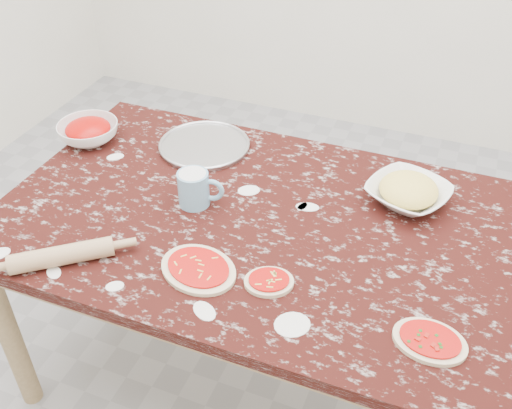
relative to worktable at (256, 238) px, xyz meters
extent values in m
plane|color=gray|center=(0.00, 0.00, -0.67)|extent=(4.00, 4.00, 0.00)
cube|color=black|center=(0.00, 0.00, 0.06)|extent=(1.60, 1.00, 0.04)
cube|color=#9B8057|center=(0.00, 0.00, 0.00)|extent=(1.50, 0.90, 0.08)
cylinder|color=#9B8057|center=(-0.72, -0.42, -0.31)|extent=(0.07, 0.07, 0.71)
cylinder|color=#9B8057|center=(-0.72, 0.42, -0.31)|extent=(0.07, 0.07, 0.71)
cylinder|color=#9B8057|center=(0.72, 0.42, -0.31)|extent=(0.07, 0.07, 0.71)
cylinder|color=#B2B2B7|center=(-0.32, 0.31, 0.09)|extent=(0.40, 0.40, 0.01)
imported|color=white|center=(-0.74, 0.20, 0.12)|extent=(0.22, 0.22, 0.07)
imported|color=white|center=(0.42, 0.25, 0.11)|extent=(0.32, 0.32, 0.06)
cylinder|color=#6FA2C2|center=(-0.21, -0.01, 0.14)|extent=(0.10, 0.10, 0.11)
torus|color=#6FA2C2|center=(-0.15, 0.01, 0.14)|extent=(0.08, 0.03, 0.08)
cylinder|color=silver|center=(-0.21, -0.01, 0.18)|extent=(0.08, 0.08, 0.01)
ellipsoid|color=beige|center=(-0.06, -0.28, 0.09)|extent=(0.27, 0.24, 0.01)
ellipsoid|color=red|center=(-0.06, -0.28, 0.10)|extent=(0.22, 0.19, 0.00)
ellipsoid|color=beige|center=(0.14, -0.25, 0.09)|extent=(0.17, 0.16, 0.01)
ellipsoid|color=red|center=(0.14, -0.25, 0.10)|extent=(0.14, 0.13, 0.00)
ellipsoid|color=beige|center=(0.57, -0.30, 0.09)|extent=(0.19, 0.15, 0.01)
ellipsoid|color=red|center=(0.57, -0.30, 0.10)|extent=(0.15, 0.12, 0.00)
cylinder|color=tan|center=(-0.43, -0.39, 0.11)|extent=(0.26, 0.22, 0.06)
camera|label=1|loc=(0.52, -1.31, 1.22)|focal=41.12mm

